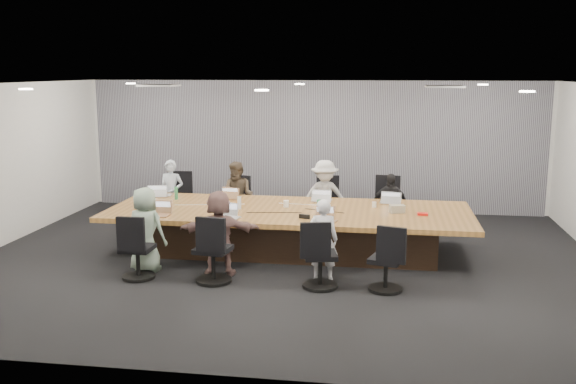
# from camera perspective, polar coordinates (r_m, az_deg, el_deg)

# --- Properties ---
(floor) EXTENTS (10.00, 8.00, 0.00)m
(floor) POSITION_cam_1_polar(r_m,az_deg,el_deg) (10.38, -0.33, -6.11)
(floor) COLOR black
(floor) RESTS_ON ground
(ceiling) EXTENTS (10.00, 8.00, 0.00)m
(ceiling) POSITION_cam_1_polar(r_m,az_deg,el_deg) (9.93, -0.35, 9.53)
(ceiling) COLOR white
(ceiling) RESTS_ON wall_back
(wall_back) EXTENTS (10.00, 0.00, 2.80)m
(wall_back) POSITION_cam_1_polar(r_m,az_deg,el_deg) (13.99, 2.22, 4.15)
(wall_back) COLOR silver
(wall_back) RESTS_ON ground
(wall_front) EXTENTS (10.00, 0.00, 2.80)m
(wall_front) POSITION_cam_1_polar(r_m,az_deg,el_deg) (6.23, -6.11, -4.35)
(wall_front) COLOR silver
(wall_front) RESTS_ON ground
(curtain) EXTENTS (9.80, 0.04, 2.80)m
(curtain) POSITION_cam_1_polar(r_m,az_deg,el_deg) (13.91, 2.18, 4.11)
(curtain) COLOR gray
(curtain) RESTS_ON ground
(conference_table) EXTENTS (6.00, 2.20, 0.74)m
(conference_table) POSITION_cam_1_polar(r_m,az_deg,el_deg) (10.75, 0.08, -3.30)
(conference_table) COLOR black
(conference_table) RESTS_ON ground
(chair_0) EXTENTS (0.60, 0.60, 0.84)m
(chair_0) POSITION_cam_1_polar(r_m,az_deg,el_deg) (12.94, -9.78, -0.94)
(chair_0) COLOR black
(chair_0) RESTS_ON ground
(chair_1) EXTENTS (0.63, 0.63, 0.75)m
(chair_1) POSITION_cam_1_polar(r_m,az_deg,el_deg) (12.60, -4.09, -1.35)
(chair_1) COLOR black
(chair_1) RESTS_ON ground
(chair_2) EXTENTS (0.58, 0.58, 0.82)m
(chair_2) POSITION_cam_1_polar(r_m,az_deg,el_deg) (12.34, 3.41, -1.44)
(chair_2) COLOR black
(chair_2) RESTS_ON ground
(chair_3) EXTENTS (0.69, 0.69, 0.88)m
(chair_3) POSITION_cam_1_polar(r_m,az_deg,el_deg) (12.29, 8.99, -1.47)
(chair_3) COLOR black
(chair_3) RESTS_ON ground
(chair_4) EXTENTS (0.52, 0.52, 0.76)m
(chair_4) POSITION_cam_1_polar(r_m,az_deg,el_deg) (9.68, -13.22, -5.33)
(chair_4) COLOR black
(chair_4) RESTS_ON ground
(chair_5) EXTENTS (0.63, 0.63, 0.82)m
(chair_5) POSITION_cam_1_polar(r_m,az_deg,el_deg) (9.31, -6.67, -5.57)
(chair_5) COLOR black
(chair_5) RESTS_ON ground
(chair_6) EXTENTS (0.63, 0.63, 0.78)m
(chair_6) POSITION_cam_1_polar(r_m,az_deg,el_deg) (9.04, 2.89, -6.12)
(chair_6) COLOR black
(chair_6) RESTS_ON ground
(chair_7) EXTENTS (0.62, 0.62, 0.74)m
(chair_7) POSITION_cam_1_polar(r_m,az_deg,el_deg) (9.01, 8.70, -6.43)
(chair_7) COLOR black
(chair_7) RESTS_ON ground
(person_0) EXTENTS (0.49, 0.33, 1.32)m
(person_0) POSITION_cam_1_polar(r_m,az_deg,el_deg) (12.57, -10.32, -0.19)
(person_0) COLOR #A7B4C6
(person_0) RESTS_ON ground
(laptop_0) EXTENTS (0.38, 0.28, 0.02)m
(laptop_0) POSITION_cam_1_polar(r_m,az_deg,el_deg) (12.04, -11.17, -0.28)
(laptop_0) COLOR #B2B2B7
(laptop_0) RESTS_ON conference_table
(person_1) EXTENTS (0.72, 0.61, 1.32)m
(person_1) POSITION_cam_1_polar(r_m,az_deg,el_deg) (12.21, -4.47, -0.38)
(person_1) COLOR #4A3E30
(person_1) RESTS_ON ground
(laptop_1) EXTENTS (0.36, 0.28, 0.02)m
(laptop_1) POSITION_cam_1_polar(r_m,az_deg,el_deg) (11.66, -5.08, -0.47)
(laptop_1) COLOR #8C6647
(laptop_1) RESTS_ON conference_table
(person_2) EXTENTS (0.97, 0.66, 1.38)m
(person_2) POSITION_cam_1_polar(r_m,az_deg,el_deg) (11.94, 3.27, -0.46)
(person_2) COLOR #A3A3A3
(person_2) RESTS_ON ground
(laptop_2) EXTENTS (0.36, 0.26, 0.02)m
(laptop_2) POSITION_cam_1_polar(r_m,az_deg,el_deg) (11.39, 3.01, -0.71)
(laptop_2) COLOR #B2B2B7
(laptop_2) RESTS_ON conference_table
(person_3) EXTENTS (0.71, 0.36, 1.17)m
(person_3) POSITION_cam_1_polar(r_m,az_deg,el_deg) (11.91, 9.02, -1.14)
(person_3) COLOR black
(person_3) RESTS_ON ground
(laptop_3) EXTENTS (0.36, 0.27, 0.02)m
(laptop_3) POSITION_cam_1_polar(r_m,az_deg,el_deg) (11.34, 9.05, -0.89)
(laptop_3) COLOR #B2B2B7
(laptop_3) RESTS_ON conference_table
(person_4) EXTENTS (0.70, 0.53, 1.30)m
(person_4) POSITION_cam_1_polar(r_m,az_deg,el_deg) (9.92, -12.55, -3.29)
(person_4) COLOR gray
(person_4) RESTS_ON ground
(laptop_4) EXTENTS (0.35, 0.24, 0.02)m
(laptop_4) POSITION_cam_1_polar(r_m,az_deg,el_deg) (10.40, -11.48, -2.04)
(laptop_4) COLOR #8C6647
(laptop_4) RESTS_ON conference_table
(person_5) EXTENTS (1.25, 0.58, 1.29)m
(person_5) POSITION_cam_1_polar(r_m,az_deg,el_deg) (9.57, -6.15, -3.62)
(person_5) COLOR #795653
(person_5) RESTS_ON ground
(laptop_5) EXTENTS (0.40, 0.31, 0.02)m
(laptop_5) POSITION_cam_1_polar(r_m,az_deg,el_deg) (10.07, -5.37, -2.29)
(laptop_5) COLOR #B2B2B7
(laptop_5) RESTS_ON conference_table
(person_6) EXTENTS (0.45, 0.30, 1.21)m
(person_6) POSITION_cam_1_polar(r_m,az_deg,el_deg) (9.32, 3.12, -4.25)
(person_6) COLOR silver
(person_6) RESTS_ON ground
(laptop_6) EXTENTS (0.34, 0.27, 0.02)m
(laptop_6) POSITION_cam_1_polar(r_m,az_deg,el_deg) (9.81, 3.44, -2.60)
(laptop_6) COLOR #8C6647
(laptop_6) RESTS_ON conference_table
(bottle_green_left) EXTENTS (0.07, 0.07, 0.23)m
(bottle_green_left) POSITION_cam_1_polar(r_m,az_deg,el_deg) (11.63, -9.91, -0.09)
(bottle_green_left) COLOR #30814E
(bottle_green_left) RESTS_ON conference_table
(bottle_green_right) EXTENTS (0.09, 0.09, 0.27)m
(bottle_green_right) POSITION_cam_1_polar(r_m,az_deg,el_deg) (10.13, 2.79, -1.44)
(bottle_green_right) COLOR #30814E
(bottle_green_right) RESTS_ON conference_table
(bottle_clear) EXTENTS (0.08, 0.08, 0.21)m
(bottle_clear) POSITION_cam_1_polar(r_m,az_deg,el_deg) (10.70, -4.35, -0.96)
(bottle_clear) COLOR silver
(bottle_clear) RESTS_ON conference_table
(cup_white_far) EXTENTS (0.11, 0.11, 0.11)m
(cup_white_far) POSITION_cam_1_polar(r_m,az_deg,el_deg) (10.83, -0.16, -1.05)
(cup_white_far) COLOR white
(cup_white_far) RESTS_ON conference_table
(cup_white_near) EXTENTS (0.09, 0.09, 0.09)m
(cup_white_near) POSITION_cam_1_polar(r_m,az_deg,el_deg) (10.91, 7.67, -1.12)
(cup_white_near) COLOR white
(cup_white_near) RESTS_ON conference_table
(mug_brown) EXTENTS (0.13, 0.13, 0.12)m
(mug_brown) POSITION_cam_1_polar(r_m,az_deg,el_deg) (11.36, -13.13, -0.76)
(mug_brown) COLOR brown
(mug_brown) RESTS_ON conference_table
(mic_left) EXTENTS (0.17, 0.13, 0.03)m
(mic_left) POSITION_cam_1_polar(r_m,az_deg,el_deg) (10.35, -4.93, -1.89)
(mic_left) COLOR black
(mic_left) RESTS_ON conference_table
(mic_right) EXTENTS (0.15, 0.10, 0.03)m
(mic_right) POSITION_cam_1_polar(r_m,az_deg,el_deg) (10.75, 3.81, -1.39)
(mic_right) COLOR black
(mic_right) RESTS_ON conference_table
(stapler) EXTENTS (0.18, 0.09, 0.07)m
(stapler) POSITION_cam_1_polar(r_m,az_deg,el_deg) (10.00, 1.48, -2.19)
(stapler) COLOR black
(stapler) RESTS_ON conference_table
(canvas_bag) EXTENTS (0.27, 0.21, 0.13)m
(canvas_bag) POSITION_cam_1_polar(r_m,az_deg,el_deg) (10.55, 9.67, -1.49)
(canvas_bag) COLOR #A0967D
(canvas_bag) RESTS_ON conference_table
(snack_packet) EXTENTS (0.16, 0.11, 0.04)m
(snack_packet) POSITION_cam_1_polar(r_m,az_deg,el_deg) (10.46, 11.88, -1.93)
(snack_packet) COLOR red
(snack_packet) RESTS_ON conference_table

